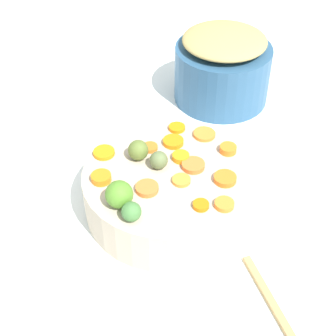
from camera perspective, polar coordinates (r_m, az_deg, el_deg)
name	(u,v)px	position (r m, az deg, el deg)	size (l,w,h in m)	color
tabletop	(189,214)	(0.89, 2.44, -5.22)	(2.40, 2.40, 0.02)	white
serving_bowl_carrots	(168,190)	(0.86, 0.00, -2.51)	(0.28, 0.28, 0.08)	#BAA891
metal_pot	(222,73)	(1.12, 6.13, 10.60)	(0.21, 0.21, 0.12)	#2A5277
stuffing_mound	(225,40)	(1.08, 6.44, 14.17)	(0.18, 0.18, 0.03)	tan
carrot_slice_0	(195,165)	(0.84, 3.07, 0.29)	(0.04, 0.04, 0.01)	orange
carrot_slice_1	(104,153)	(0.87, -7.27, 1.75)	(0.04, 0.04, 0.01)	orange
carrot_slice_2	(225,178)	(0.82, 6.49, -1.12)	(0.04, 0.04, 0.01)	orange
carrot_slice_3	(177,128)	(0.92, 1.02, 4.58)	(0.03, 0.03, 0.01)	orange
carrot_slice_4	(181,180)	(0.81, 1.52, -1.39)	(0.03, 0.03, 0.01)	orange
carrot_slice_5	(150,147)	(0.87, -2.04, 2.35)	(0.03, 0.03, 0.01)	orange
carrot_slice_6	(224,204)	(0.77, 6.39, -4.10)	(0.03, 0.03, 0.01)	orange
carrot_slice_7	(147,188)	(0.80, -2.39, -2.31)	(0.04, 0.04, 0.01)	orange
carrot_slice_8	(181,157)	(0.85, 1.45, 1.26)	(0.03, 0.03, 0.01)	orange
carrot_slice_9	(173,142)	(0.88, 0.60, 2.99)	(0.04, 0.04, 0.01)	orange
carrot_slice_10	(101,178)	(0.82, -7.57, -1.09)	(0.03, 0.03, 0.01)	orange
carrot_slice_11	(201,205)	(0.77, 3.74, -4.22)	(0.03, 0.03, 0.01)	orange
carrot_slice_12	(204,134)	(0.90, 4.14, 3.84)	(0.04, 0.04, 0.01)	orange
carrot_slice_13	(228,149)	(0.87, 6.81, 2.15)	(0.03, 0.03, 0.01)	orange
brussels_sprout_0	(131,212)	(0.75, -4.17, -4.95)	(0.03, 0.03, 0.03)	#427539
brussels_sprout_1	(159,160)	(0.83, -1.06, 0.90)	(0.03, 0.03, 0.03)	#5C6C40
brussels_sprout_2	(138,150)	(0.85, -3.38, 2.03)	(0.03, 0.03, 0.03)	#596D2E
brussels_sprout_3	(119,194)	(0.76, -5.54, -2.98)	(0.04, 0.04, 0.04)	#4E8428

